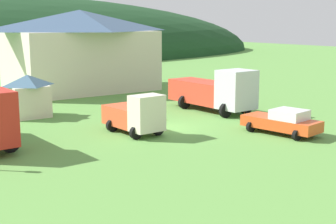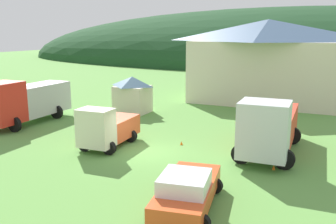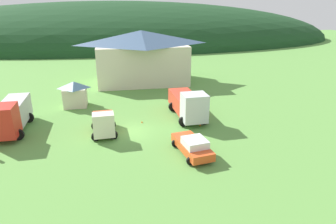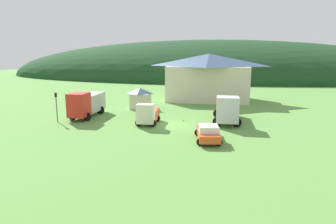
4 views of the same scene
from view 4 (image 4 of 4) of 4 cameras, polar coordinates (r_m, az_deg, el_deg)
ground_plane at (r=36.41m, az=0.28°, el=-2.40°), size 200.00×200.00×0.00m
forested_hill_backdrop at (r=108.90m, az=7.71°, el=6.64°), size 148.05×60.00×25.45m
depot_building at (r=54.99m, az=7.65°, el=6.65°), size 15.20×9.83×8.29m
play_shed_cream at (r=46.36m, az=-5.22°, el=2.61°), size 3.00×2.63×3.23m
crane_truck_red at (r=41.80m, az=-15.13°, el=1.58°), size 3.14×7.68×3.54m
light_truck_cream at (r=36.49m, az=-3.85°, el=-0.38°), size 2.65×4.61×2.66m
tow_truck_silver at (r=38.06m, az=11.02°, el=0.59°), size 3.53×8.09×3.52m
service_pickup_orange at (r=30.00m, az=7.54°, el=-3.86°), size 2.96×5.26×1.66m
traffic_light_west at (r=39.84m, az=-20.30°, el=1.45°), size 0.20×0.32×3.69m
traffic_cone_near_pickup at (r=38.26m, az=2.93°, el=-1.75°), size 0.36×0.36×0.48m
traffic_cone_mid_row at (r=35.96m, az=12.08°, el=-2.84°), size 0.36×0.36×0.53m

